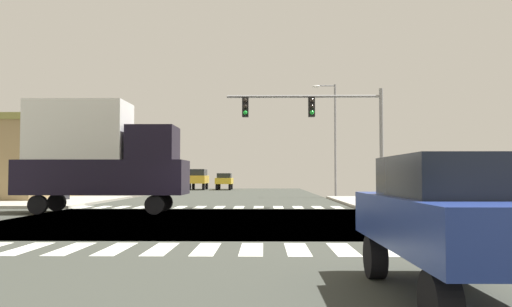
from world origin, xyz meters
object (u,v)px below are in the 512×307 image
object	(u,v)px
traffic_signal_mast	(319,118)
sedan_trailing_4	(224,180)
street_lamp	(332,130)
box_truck_leading_1	(99,154)
suv_farside_1	(198,178)
sedan_crossing_2	(455,214)

from	to	relation	value
traffic_signal_mast	sedan_trailing_4	bearing A→B (deg)	102.99
street_lamp	box_truck_leading_1	xyz separation A→B (m)	(-12.34, -15.69, -2.46)
street_lamp	suv_farside_1	xyz separation A→B (m)	(-12.62, 20.01, -3.63)
traffic_signal_mast	sedan_crossing_2	bearing A→B (deg)	-90.98
traffic_signal_mast	street_lamp	xyz separation A→B (m)	(2.30, 11.92, 0.49)
traffic_signal_mast	box_truck_leading_1	size ratio (longest dim) A/B	1.11
sedan_crossing_2	suv_farside_1	bearing A→B (deg)	101.09
sedan_crossing_2	sedan_trailing_4	world-z (taller)	same
sedan_trailing_4	street_lamp	bearing A→B (deg)	115.88
street_lamp	suv_farside_1	size ratio (longest dim) A/B	1.84
sedan_crossing_2	street_lamp	bearing A→B (deg)	85.16
traffic_signal_mast	sedan_crossing_2	xyz separation A→B (m)	(-0.33, -19.11, -3.42)
sedan_crossing_2	box_truck_leading_1	bearing A→B (deg)	122.35
traffic_signal_mast	street_lamp	world-z (taller)	street_lamp
street_lamp	box_truck_leading_1	distance (m)	20.11
suv_farside_1	sedan_trailing_4	size ratio (longest dim) A/B	1.07
suv_farside_1	box_truck_leading_1	size ratio (longest dim) A/B	0.64
street_lamp	box_truck_leading_1	size ratio (longest dim) A/B	1.18
traffic_signal_mast	sedan_trailing_4	size ratio (longest dim) A/B	1.86
suv_farside_1	box_truck_leading_1	world-z (taller)	box_truck_leading_1
traffic_signal_mast	street_lamp	size ratio (longest dim) A/B	0.95
street_lamp	sedan_crossing_2	world-z (taller)	street_lamp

